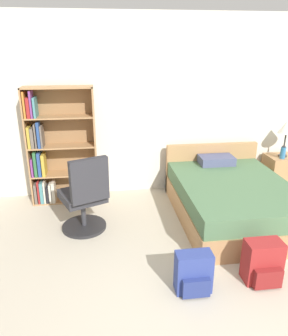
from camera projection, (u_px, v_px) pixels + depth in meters
name	position (u px, v px, depth m)	size (l,w,h in m)	color
wall_back	(182.00, 106.00, 4.87)	(9.00, 0.06, 2.60)	silver
bookshelf	(53.00, 150.00, 4.58)	(0.93, 0.30, 1.65)	#AD7F51
bed	(231.00, 198.00, 4.32)	(1.40, 1.91, 0.76)	#AD7F51
office_chair	(85.00, 199.00, 3.88)	(0.64, 0.70, 0.99)	#232326
nightstand	(282.00, 172.00, 5.15)	(0.52, 0.44, 0.55)	#AD7F51
table_lamp	(287.00, 128.00, 4.90)	(0.25, 0.25, 0.56)	#333333
water_bottle	(283.00, 153.00, 4.92)	(0.08, 0.08, 0.20)	teal
backpack_red	(263.00, 263.00, 3.12)	(0.35, 0.27, 0.42)	maroon
backpack_blue	(194.00, 274.00, 2.99)	(0.33, 0.22, 0.40)	navy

